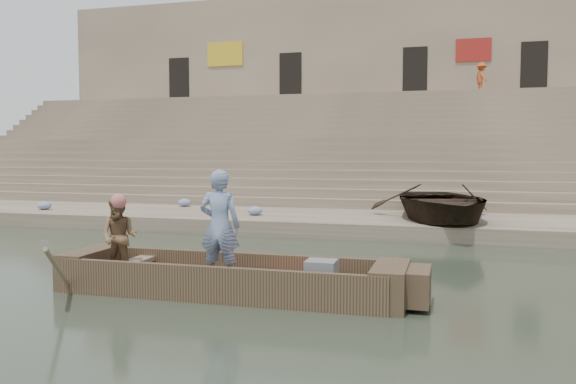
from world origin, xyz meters
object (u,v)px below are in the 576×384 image
at_px(standing_man, 220,226).
at_px(television, 321,273).
at_px(main_rowboat, 229,287).
at_px(beached_rowboat, 441,202).
at_px(pedestrian, 482,78).
at_px(rowing_man, 119,237).

xyz_separation_m(standing_man, television, (1.60, 0.13, -0.69)).
height_order(main_rowboat, standing_man, standing_man).
relative_size(standing_man, television, 3.87).
xyz_separation_m(standing_man, beached_rowboat, (3.22, 7.91, -0.21)).
bearing_deg(pedestrian, rowing_man, 142.17).
distance_m(main_rowboat, television, 1.52).
bearing_deg(rowing_man, main_rowboat, -3.34).
height_order(rowing_man, beached_rowboat, rowing_man).
height_order(rowing_man, pedestrian, pedestrian).
distance_m(main_rowboat, beached_rowboat, 8.42).
bearing_deg(standing_man, beached_rowboat, -115.84).
distance_m(main_rowboat, rowing_man, 2.03).
height_order(standing_man, television, standing_man).
xyz_separation_m(main_rowboat, pedestrian, (4.77, 22.87, 5.86)).
bearing_deg(rowing_man, television, -5.30).
relative_size(rowing_man, beached_rowboat, 0.27).
relative_size(beached_rowboat, pedestrian, 3.10).
bearing_deg(main_rowboat, television, 0.00).
bearing_deg(beached_rowboat, rowing_man, -135.84).
distance_m(main_rowboat, pedestrian, 24.09).
bearing_deg(beached_rowboat, television, -115.40).
distance_m(standing_man, television, 1.74).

